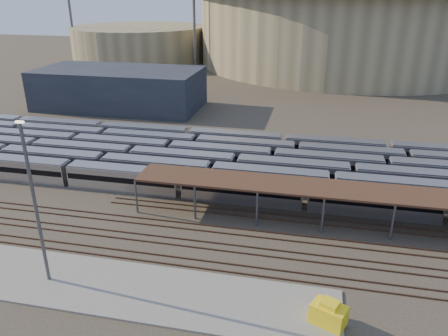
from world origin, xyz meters
TOP-DOWN VIEW (x-y plane):
  - ground at (0.00, 0.00)m, footprint 420.00×420.00m
  - apron at (-5.00, -15.00)m, footprint 50.00×9.00m
  - subway_trains at (-4.05, 18.50)m, footprint 125.14×23.90m
  - inspection_shed at (22.00, 4.00)m, footprint 60.30×6.00m
  - empty_tracks at (0.00, -5.00)m, footprint 170.00×9.62m
  - stadium at (25.00, 140.00)m, footprint 124.00×124.00m
  - secondary_arena at (-60.00, 130.00)m, footprint 56.00×56.00m
  - service_building at (-35.00, 55.00)m, footprint 42.00×20.00m
  - floodlight_0 at (-30.00, 110.00)m, footprint 4.00×1.00m
  - floodlight_1 at (-85.00, 120.00)m, footprint 4.00×1.00m
  - floodlight_3 at (-10.00, 160.00)m, footprint 4.00×1.00m
  - yard_light_pole at (-11.40, -15.35)m, footprint 0.80×0.36m
  - yellow_equipment at (18.50, -15.76)m, footprint 3.79×3.16m

SIDE VIEW (x-z plane):
  - ground at x=0.00m, z-range 0.00..0.00m
  - empty_tracks at x=0.00m, z-range 0.00..0.18m
  - apron at x=-5.00m, z-range 0.00..0.20m
  - yellow_equipment at x=18.50m, z-range 0.20..2.23m
  - subway_trains at x=-4.05m, z-range 0.00..3.60m
  - inspection_shed at x=22.00m, z-range 2.33..7.63m
  - service_building at x=-35.00m, z-range 0.00..10.00m
  - secondary_arena at x=-60.00m, z-range 0.00..14.00m
  - yard_light_pole at x=-11.40m, z-range 0.28..18.30m
  - stadium at x=25.00m, z-range 0.22..32.72m
  - floodlight_0 at x=-30.00m, z-range 1.45..39.85m
  - floodlight_1 at x=-85.00m, z-range 1.45..39.85m
  - floodlight_3 at x=-10.00m, z-range 1.45..39.85m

